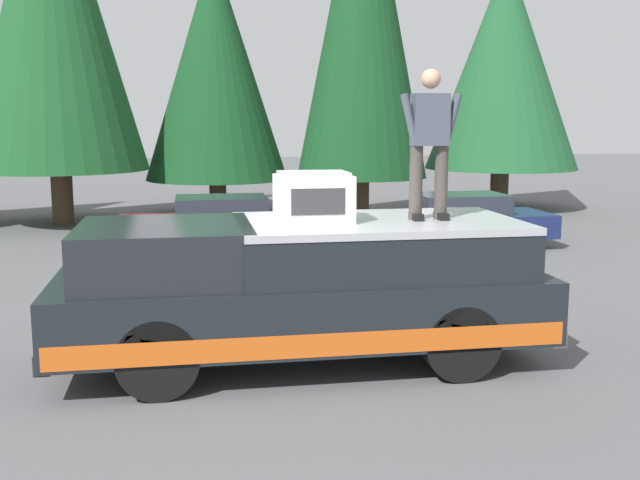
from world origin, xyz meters
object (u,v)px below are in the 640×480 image
at_px(compressor_unit, 313,197).
at_px(pickup_truck, 302,289).
at_px(parked_car_maroon, 218,224).
at_px(person_on_truck_bed, 430,140).
at_px(parked_car_navy, 457,221).

bearing_deg(compressor_unit, pickup_truck, 75.03).
bearing_deg(pickup_truck, parked_car_maroon, 4.84).
relative_size(compressor_unit, parked_car_maroon, 0.20).
height_order(compressor_unit, parked_car_maroon, compressor_unit).
relative_size(pickup_truck, parked_car_maroon, 1.35).
bearing_deg(pickup_truck, compressor_unit, -104.97).
height_order(compressor_unit, person_on_truck_bed, person_on_truck_bed).
xyz_separation_m(person_on_truck_bed, parked_car_maroon, (7.64, 2.09, -1.97)).
relative_size(compressor_unit, person_on_truck_bed, 0.50).
relative_size(pickup_truck, person_on_truck_bed, 3.28).
distance_m(pickup_truck, compressor_unit, 1.06).
distance_m(pickup_truck, parked_car_navy, 8.50).
distance_m(pickup_truck, parked_car_maroon, 7.60).
distance_m(compressor_unit, parked_car_navy, 8.57).
xyz_separation_m(person_on_truck_bed, parked_car_navy, (7.28, -3.05, -1.97)).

